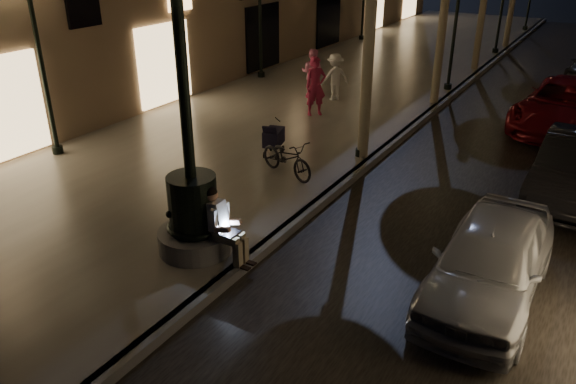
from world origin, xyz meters
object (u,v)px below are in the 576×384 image
Objects in this scene: lamp_curb_a at (367,40)px; pedestrian_white at (335,77)px; pedestrian_red at (316,86)px; fountain_lamppost at (193,201)px; pedestrian_pink at (312,72)px; lamp_left_a at (37,38)px; car_third at (567,106)px; car_front at (490,261)px; pedestrian_blue at (369,59)px; seated_man_laptop at (221,223)px; lamp_curb_b at (458,5)px; stroller at (274,137)px; bicycle at (287,157)px.

lamp_curb_a reaches higher than pedestrian_white.
lamp_curb_a is 4.34m from pedestrian_red.
fountain_lamppost is 11.08m from pedestrian_pink.
car_third is (11.40, 9.80, -2.48)m from lamp_left_a.
lamp_curb_a reaches higher than pedestrian_red.
car_third is at bearing 179.28° from pedestrian_pink.
car_third is at bearing 89.87° from car_front.
fountain_lamppost reaches higher than pedestrian_blue.
seated_man_laptop is at bearing -10.28° from pedestrian_blue.
pedestrian_white is at bearing -131.11° from lamp_curb_b.
pedestrian_pink is at bearing -39.52° from pedestrian_blue.
lamp_left_a is (-7.10, -12.00, 0.00)m from lamp_curb_b.
lamp_curb_b is 5.68m from pedestrian_pink.
stroller is 8.77m from pedestrian_blue.
lamp_left_a reaches higher than seated_man_laptop.
lamp_curb_a is 6.46m from pedestrian_pink.
bicycle is (-1.03, -10.11, -2.57)m from lamp_curb_b.
seated_man_laptop is 10.92m from pedestrian_white.
pedestrian_white is 0.92× the size of bicycle.
fountain_lamppost reaches higher than pedestrian_white.
lamp_curb_a is at bearing 29.40° from lamp_left_a.
bicycle is (2.06, -9.66, -0.42)m from pedestrian_blue.
bicycle is (-5.33, -7.91, -0.09)m from car_third.
lamp_curb_b is at bearing 87.14° from fountain_lamppost.
lamp_curb_b is at bearing -148.45° from pedestrian_pink.
lamp_curb_a is at bearing 121.87° from pedestrian_pink.
bicycle is at bearing -95.82° from lamp_curb_b.
fountain_lamppost is 3.94m from bicycle.
seated_man_laptop is 0.79× the size of pedestrian_blue.
stroller is at bearing -124.78° from pedestrian_red.
pedestrian_pink is (-3.98, -3.41, -2.20)m from lamp_curb_b.
lamp_curb_b reaches higher than pedestrian_blue.
lamp_curb_b is at bearing 89.65° from seated_man_laptop.
pedestrian_red is 1.94m from pedestrian_white.
pedestrian_pink is 0.95× the size of bicycle.
lamp_left_a is at bearing 13.72° from pedestrian_white.
stroller is 5.76m from pedestrian_white.
fountain_lamppost is 0.67m from seated_man_laptop.
car_third is 2.89× the size of pedestrian_red.
fountain_lamppost is 5.25m from car_front.
fountain_lamppost is at bearing -89.43° from stroller.
fountain_lamppost reaches higher than lamp_left_a.
lamp_curb_a is at bearing 15.06° from stroller.
pedestrian_pink is 7.33m from bicycle.
pedestrian_white reaches higher than stroller.
lamp_curb_b is at bearing 13.62° from bicycle.
car_third is (5.00, 11.80, -0.46)m from fountain_lamppost.
lamp_curb_b is (0.09, 14.00, 2.31)m from seated_man_laptop.
pedestrian_blue is (-3.00, 13.55, 0.15)m from seated_man_laptop.
bicycle is at bearing 94.86° from fountain_lamppost.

